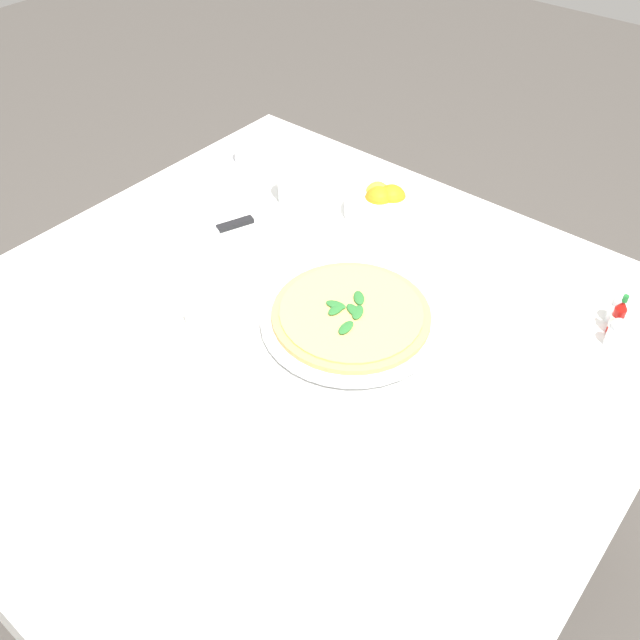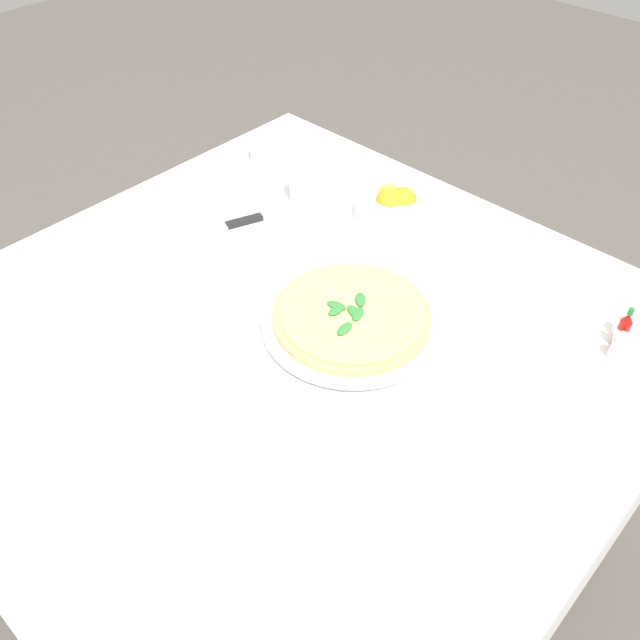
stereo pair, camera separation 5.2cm
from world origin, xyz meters
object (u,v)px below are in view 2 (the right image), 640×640
object	(u,v)px
salt_shaker	(619,347)
pepper_shaker	(623,323)
coffee_cup_center_back	(267,151)
pizza	(351,315)
hot_sauce_bottle	(623,331)
coffee_cup_far_left	(137,487)
water_glass_back_corner	(306,182)
napkin_folded	(222,233)
dinner_knife	(220,228)
menu_card	(201,321)
pizza_plate	(351,321)
citrus_bowl	(393,205)

from	to	relation	value
salt_shaker	pepper_shaker	xyz separation A→B (m)	(-0.06, -0.02, 0.00)
coffee_cup_center_back	salt_shaker	bearing A→B (deg)	86.83
pizza	hot_sauce_bottle	world-z (taller)	hot_sauce_bottle
coffee_cup_far_left	water_glass_back_corner	size ratio (longest dim) A/B	1.28
napkin_folded	pepper_shaker	size ratio (longest dim) A/B	4.46
water_glass_back_corner	pepper_shaker	world-z (taller)	water_glass_back_corner
pizza	dinner_knife	world-z (taller)	pizza
water_glass_back_corner	pepper_shaker	size ratio (longest dim) A/B	1.85
coffee_cup_far_left	water_glass_back_corner	world-z (taller)	water_glass_back_corner
pepper_shaker	pizza	bearing A→B (deg)	-49.69
pizza	napkin_folded	distance (m)	0.35
coffee_cup_far_left	coffee_cup_center_back	distance (m)	0.90
dinner_knife	salt_shaker	world-z (taller)	salt_shaker
coffee_cup_center_back	menu_card	world-z (taller)	menu_card
pizza	salt_shaker	size ratio (longest dim) A/B	4.82
coffee_cup_center_back	pizza_plate	bearing A→B (deg)	60.54
pizza	napkin_folded	bearing A→B (deg)	-92.84
coffee_cup_center_back	water_glass_back_corner	xyz separation A→B (m)	(0.06, 0.18, 0.02)
pizza	pepper_shaker	world-z (taller)	pepper_shaker
napkin_folded	pizza_plate	bearing A→B (deg)	106.95
pizza_plate	coffee_cup_far_left	xyz separation A→B (m)	(0.45, 0.02, 0.02)
citrus_bowl	napkin_folded	bearing A→B (deg)	-34.92
pizza_plate	menu_card	size ratio (longest dim) A/B	3.44
citrus_bowl	pepper_shaker	distance (m)	0.50
pepper_shaker	coffee_cup_center_back	bearing A→B (deg)	-89.46
dinner_knife	hot_sauce_bottle	distance (m)	0.75
coffee_cup_center_back	hot_sauce_bottle	world-z (taller)	hot_sauce_bottle
water_glass_back_corner	menu_card	xyz separation A→B (m)	(0.41, 0.16, -0.01)
water_glass_back_corner	dinner_knife	distance (m)	0.22
pepper_shaker	dinner_knife	bearing A→B (deg)	-68.36
pizza_plate	coffee_cup_far_left	distance (m)	0.45
pizza_plate	citrus_bowl	world-z (taller)	citrus_bowl
pepper_shaker	menu_card	size ratio (longest dim) A/B	0.63
pizza_plate	menu_card	distance (m)	0.25
dinner_knife	menu_card	bearing A→B (deg)	64.40
citrus_bowl	dinner_knife	bearing A→B (deg)	-34.81
pizza	citrus_bowl	bearing A→B (deg)	-153.16
coffee_cup_center_back	pizza	bearing A→B (deg)	60.53
coffee_cup_far_left	hot_sauce_bottle	bearing A→B (deg)	154.64
coffee_cup_far_left	dinner_knife	size ratio (longest dim) A/B	0.70
coffee_cup_far_left	napkin_folded	bearing A→B (deg)	-141.54
coffee_cup_far_left	coffee_cup_center_back	world-z (taller)	coffee_cup_far_left
coffee_cup_far_left	dinner_knife	world-z (taller)	coffee_cup_far_left
salt_shaker	pizza	bearing A→B (deg)	-57.04
napkin_folded	pepper_shaker	xyz separation A→B (m)	(-0.27, 0.70, 0.02)
hot_sauce_bottle	dinner_knife	bearing A→B (deg)	-70.63
pizza_plate	menu_card	world-z (taller)	menu_card
coffee_cup_center_back	hot_sauce_bottle	xyz separation A→B (m)	(0.02, 0.86, 0.01)
water_glass_back_corner	citrus_bowl	xyz separation A→B (m)	(-0.08, 0.17, -0.02)
water_glass_back_corner	salt_shaker	bearing A→B (deg)	90.70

